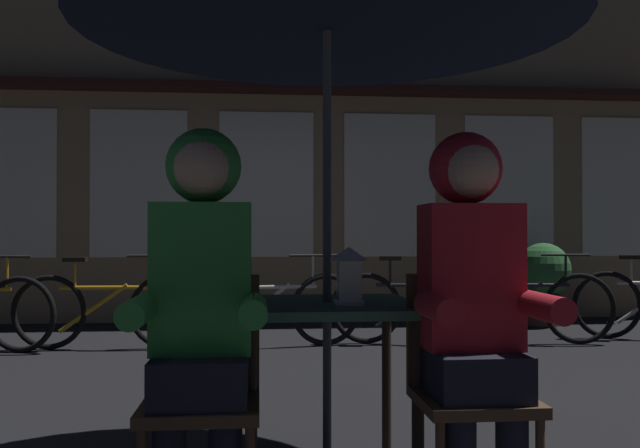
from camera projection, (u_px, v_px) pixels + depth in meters
name	position (u px, v px, depth m)	size (l,w,h in m)	color
cafe_table	(327.00, 326.00, 2.78)	(0.72, 0.72, 0.74)	#42664C
lantern	(349.00, 274.00, 2.67)	(0.11, 0.11, 0.23)	white
chair_left	(203.00, 385.00, 2.36)	(0.40, 0.40, 0.87)	#513823
chair_right	(468.00, 379.00, 2.45)	(0.40, 0.40, 0.87)	#513823
person_left_hooded	(201.00, 285.00, 2.31)	(0.45, 0.56, 1.40)	black
person_right_hooded	(472.00, 283.00, 2.40)	(0.45, 0.56, 1.40)	black
shopfront_building	(326.00, 66.00, 8.23)	(10.00, 0.93, 6.20)	#937A56
bicycle_second	(107.00, 310.00, 5.93)	(1.68, 0.12, 0.84)	black
bicycle_third	(271.00, 309.00, 5.99)	(1.67, 0.32, 0.84)	black
bicycle_fourth	(421.00, 307.00, 6.20)	(1.67, 0.26, 0.84)	black
bicycle_fifth	(523.00, 306.00, 6.23)	(1.66, 0.35, 0.84)	black
potted_plant	(543.00, 276.00, 7.50)	(0.60, 0.60, 0.92)	brown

